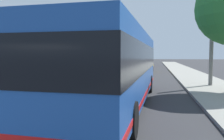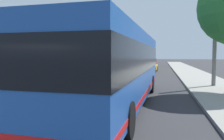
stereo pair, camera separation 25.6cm
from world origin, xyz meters
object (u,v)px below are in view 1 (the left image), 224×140
Objects in this scene: car_behind_bus at (146,66)px; utility_pole at (212,39)px; car_oncoming at (128,61)px; car_far_distant at (146,61)px; car_side_street at (147,63)px; coach_bus at (118,65)px.

car_behind_bus is 0.65× the size of utility_pole.
car_behind_bus is 26.33m from car_oncoming.
car_far_distant reaches higher than car_oncoming.
utility_pole reaches higher than car_side_street.
utility_pole is at bearing -155.66° from car_behind_bus.
coach_bus is 31.79m from car_side_street.
car_far_distant reaches higher than car_side_street.
car_behind_bus is at bearing 1.11° from coach_bus.
coach_bus is 45.69m from car_oncoming.
utility_pole reaches higher than coach_bus.
car_behind_bus reaches higher than car_oncoming.
car_far_distant is (6.53, 0.32, 0.03)m from car_side_street.
utility_pole is at bearing -171.14° from car_far_distant.
utility_pole is (-25.20, -5.20, 2.52)m from car_side_street.
car_side_street is at bearing 5.01° from car_behind_bus.
utility_pole is at bearing -165.44° from car_side_street.
car_far_distant reaches higher than car_behind_bus.
car_side_street is 14.54m from car_oncoming.
car_far_distant is at bearing 5.73° from car_side_street.
coach_bus reaches higher than car_far_distant.
coach_bus is 8.57m from utility_pole.
car_oncoming is at bearing 15.39° from car_behind_bus.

